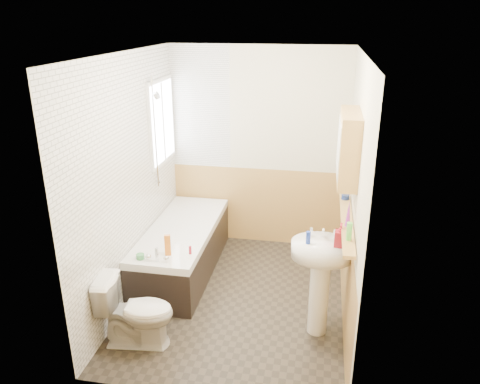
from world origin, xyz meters
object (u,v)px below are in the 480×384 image
sink (321,269)px  medicine_cabinet (348,147)px  pine_shelf (346,218)px  bathtub (183,248)px  toilet (136,312)px

sink → medicine_cabinet: medicine_cabinet is taller
sink → pine_shelf: (0.20, 0.21, 0.43)m
sink → medicine_cabinet: bearing=52.3°
bathtub → pine_shelf: (1.77, -0.65, 0.80)m
toilet → sink: size_ratio=0.64×
bathtub → pine_shelf: pine_shelf is taller
medicine_cabinet → sink: bearing=-116.9°
bathtub → sink: bearing=-28.6°
bathtub → medicine_cabinet: medicine_cabinet is taller
sink → pine_shelf: 0.51m
bathtub → medicine_cabinet: 2.31m
sink → pine_shelf: bearing=34.9°
bathtub → sink: sink is taller
toilet → pine_shelf: (1.80, 0.66, 0.77)m
pine_shelf → medicine_cabinet: size_ratio=2.15×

